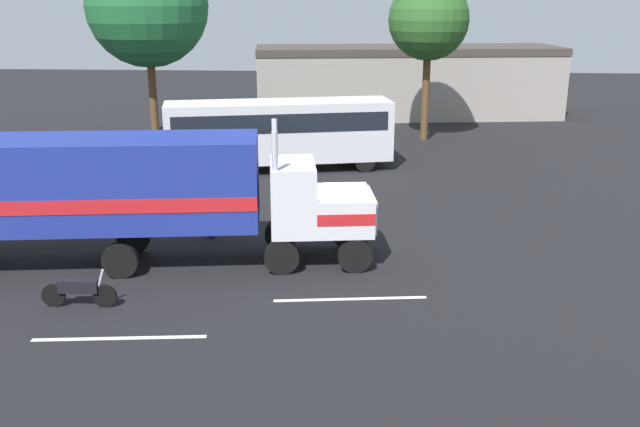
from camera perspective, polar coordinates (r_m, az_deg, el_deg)
ground_plane at (r=23.69m, az=1.42°, el=-3.43°), size 120.00×120.00×0.00m
lane_stripe_near at (r=20.44m, az=2.45°, el=-6.90°), size 4.38×0.72×0.01m
lane_stripe_mid at (r=18.93m, az=-15.85°, el=-9.64°), size 4.39×0.66×0.01m
semi_truck at (r=23.01m, az=-15.37°, el=1.92°), size 14.37×4.58×4.50m
person_bystander at (r=25.45m, az=-8.87°, el=-0.04°), size 0.34×0.46×1.63m
parked_bus at (r=35.06m, az=-3.31°, el=6.84°), size 11.29×5.01×3.40m
parked_car at (r=33.20m, az=-21.37°, el=2.87°), size 4.75×3.16×1.57m
motorcycle at (r=20.88m, az=-18.83°, el=-5.90°), size 2.11×0.29×1.12m
tree_left at (r=42.50m, az=8.75°, el=15.12°), size 4.64×4.64×9.33m
tree_center at (r=41.66m, az=-13.77°, el=15.94°), size 6.74×6.74×11.17m
building_backdrop at (r=51.65m, az=7.01°, el=10.73°), size 21.90×8.85×4.90m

